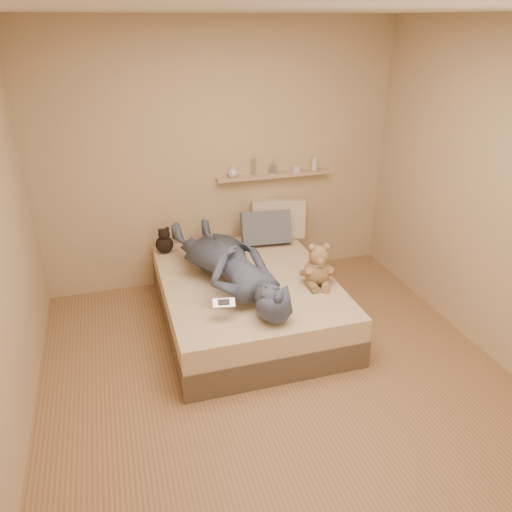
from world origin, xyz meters
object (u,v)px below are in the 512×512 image
object	(u,v)px
pillow_grey	(266,228)
person	(229,263)
teddy_bear	(318,268)
pillow_cream	(278,219)
game_console	(224,303)
wall_shelf	(274,175)
dark_plush	(164,242)
bed	(247,300)

from	to	relation	value
pillow_grey	person	xyz separation A→B (m)	(-0.58, -0.74, 0.03)
teddy_bear	pillow_cream	bearing A→B (deg)	88.81
teddy_bear	pillow_grey	distance (m)	0.99
game_console	wall_shelf	distance (m)	1.83
dark_plush	person	distance (m)	0.94
game_console	bed	bearing A→B (deg)	59.61
bed	person	world-z (taller)	person
teddy_bear	person	bearing A→B (deg)	162.51
dark_plush	game_console	bearing A→B (deg)	-78.45
dark_plush	bed	bearing A→B (deg)	-50.32
bed	dark_plush	xyz separation A→B (m)	(-0.63, 0.76, 0.34)
game_console	pillow_cream	distance (m)	1.71
dark_plush	wall_shelf	bearing A→B (deg)	7.13
pillow_cream	person	bearing A→B (deg)	-130.65
pillow_grey	teddy_bear	bearing A→B (deg)	-80.66
bed	teddy_bear	xyz separation A→B (m)	(0.56, -0.29, 0.39)
teddy_bear	game_console	bearing A→B (deg)	-160.82
dark_plush	wall_shelf	world-z (taller)	wall_shelf
dark_plush	person	bearing A→B (deg)	-60.91
teddy_bear	pillow_grey	xyz separation A→B (m)	(-0.16, 0.98, 0.01)
game_console	pillow_cream	size ratio (longest dim) A/B	0.32
teddy_bear	pillow_cream	world-z (taller)	pillow_cream
teddy_bear	person	world-z (taller)	person
teddy_bear	wall_shelf	bearing A→B (deg)	90.35
bed	pillow_cream	distance (m)	1.10
bed	dark_plush	bearing A→B (deg)	129.68
dark_plush	person	world-z (taller)	person
wall_shelf	dark_plush	bearing A→B (deg)	-172.87
game_console	dark_plush	world-z (taller)	dark_plush
teddy_bear	wall_shelf	xyz separation A→B (m)	(-0.01, 1.19, 0.49)
pillow_grey	wall_shelf	size ratio (longest dim) A/B	0.42
game_console	wall_shelf	size ratio (longest dim) A/B	0.15
bed	teddy_bear	distance (m)	0.74
game_console	person	size ratio (longest dim) A/B	0.11
game_console	dark_plush	distance (m)	1.39
game_console	pillow_cream	xyz separation A→B (m)	(0.93, 1.43, 0.05)
pillow_cream	person	xyz separation A→B (m)	(-0.76, -0.88, 0.00)
bed	pillow_grey	bearing A→B (deg)	60.10
bed	pillow_cream	size ratio (longest dim) A/B	3.45
pillow_cream	pillow_grey	xyz separation A→B (m)	(-0.18, -0.14, -0.03)
wall_shelf	game_console	bearing A→B (deg)	-120.86
game_console	person	bearing A→B (deg)	72.32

